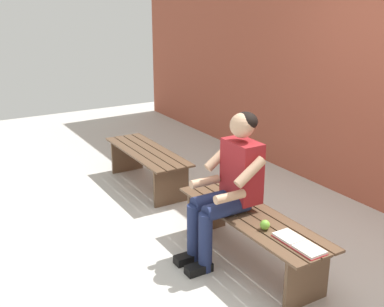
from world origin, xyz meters
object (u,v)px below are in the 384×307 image
(bench_far, at_px, (147,160))
(person_seated, at_px, (229,182))
(book_open, at_px, (299,244))
(apple, at_px, (265,225))
(bench_near, at_px, (251,227))

(bench_far, xyz_separation_m, person_seated, (-1.76, 0.10, 0.36))
(person_seated, xyz_separation_m, book_open, (-0.73, -0.09, -0.23))
(bench_far, distance_m, apple, 2.19)
(bench_near, relative_size, person_seated, 1.25)
(apple, distance_m, book_open, 0.31)
(bench_near, height_order, book_open, book_open)
(apple, bearing_deg, book_open, -169.06)
(bench_near, distance_m, person_seated, 0.40)
(bench_far, bearing_deg, person_seated, 176.77)
(bench_far, xyz_separation_m, book_open, (-2.48, 0.01, 0.12))
(bench_far, relative_size, book_open, 3.39)
(bench_far, relative_size, apple, 18.26)
(book_open, bearing_deg, bench_far, -0.17)
(book_open, bearing_deg, person_seated, 7.21)
(bench_near, relative_size, bench_far, 1.11)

